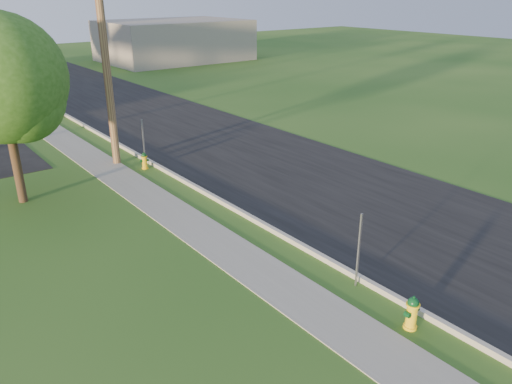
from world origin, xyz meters
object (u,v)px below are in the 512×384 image
Objects in this scene: hydrant_mid at (144,161)px; hydrant_far at (45,106)px; tree_verge at (5,84)px; utility_pole_mid at (104,44)px; hydrant_near at (412,313)px.

hydrant_far is (-0.13, 13.26, -0.00)m from hydrant_mid.
tree_verge is 9.02× the size of hydrant_far.
utility_pole_mid reaches higher than hydrant_mid.
hydrant_near reaches higher than hydrant_mid.
tree_verge reaches higher than hydrant_mid.
utility_pole_mid is at bearing 114.26° from hydrant_mid.
hydrant_far is at bearing 71.11° from tree_verge.
utility_pole_mid is 4.85m from hydrant_mid.
hydrant_far is (4.74, 13.85, -3.78)m from tree_verge.
hydrant_mid reaches higher than hydrant_far.
tree_verge is at bearing 110.44° from hydrant_near.
hydrant_far is (0.01, 26.56, -0.06)m from hydrant_near.
utility_pole_mid reaches higher than tree_verge.
hydrant_near is at bearing -88.05° from utility_pole_mid.
hydrant_near reaches higher than hydrant_far.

